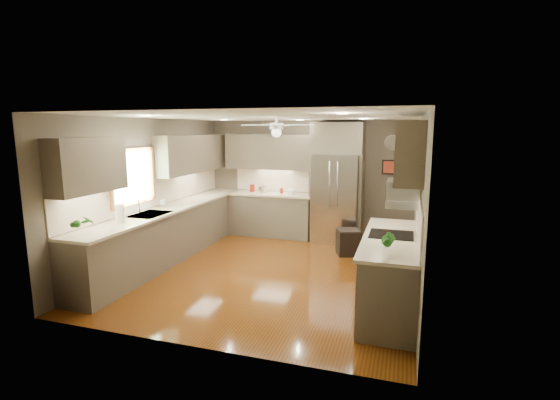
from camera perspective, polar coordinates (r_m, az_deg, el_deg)
The scene contains 28 objects.
floor at distance 6.81m, azimuth -1.26°, elevation -9.93°, with size 5.00×5.00×0.00m, color #51210A.
ceiling at distance 6.41m, azimuth -1.35°, elevation 11.61°, with size 5.00×5.00×0.00m, color white.
wall_back at distance 8.87m, azimuth 3.88°, elevation 3.02°, with size 4.50×4.50×0.00m, color #5F5648.
wall_front at distance 4.25m, azimuth -12.21°, elevation -4.74°, with size 4.50×4.50×0.00m, color #5F5648.
wall_left at distance 7.51m, azimuth -17.79°, elevation 1.32°, with size 5.00×5.00×0.00m, color #5F5648.
wall_right at distance 6.16m, azimuth 18.94°, elevation -0.53°, with size 5.00×5.00×0.00m, color #5F5648.
canister_a at distance 9.02m, azimuth -3.92°, elevation 1.65°, with size 0.11×0.11×0.17m, color maroon.
canister_b at distance 8.92m, azimuth -2.80°, elevation 1.51°, with size 0.08×0.08×0.13m, color silver.
canister_c at distance 8.89m, azimuth -2.15°, elevation 1.61°, with size 0.12×0.12×0.20m, color tan.
canister_d at distance 8.78m, azimuth 0.20°, elevation 1.32°, with size 0.07×0.07×0.11m, color maroon.
soap_bottle at distance 7.56m, azimuth -16.03°, elevation -0.23°, with size 0.08×0.08×0.18m, color white.
potted_plant_left at distance 5.90m, azimuth -26.00°, elevation -2.85°, with size 0.18×0.12×0.34m, color #21631C.
potted_plant_right at distance 4.71m, azimuth 15.00°, elevation -5.45°, with size 0.16×0.13×0.29m, color #21631C.
bowl at distance 8.66m, azimuth 1.60°, elevation 0.98°, with size 0.21×0.21×0.05m, color tan.
left_run at distance 7.62m, azimuth -15.01°, elevation -4.30°, with size 0.65×4.70×1.45m.
back_run at distance 8.91m, azimuth -1.16°, elevation -1.92°, with size 1.85×0.65×1.45m.
uppers at distance 7.34m, azimuth -5.05°, elevation 6.45°, with size 4.50×4.70×0.95m.
window at distance 7.06m, azimuth -20.04°, elevation 3.13°, with size 0.05×1.12×0.92m.
sink at distance 6.99m, azimuth -17.85°, elevation -2.15°, with size 0.50×0.70×0.32m.
refrigerator at distance 8.41m, azimuth 7.97°, elevation 2.14°, with size 1.06×0.75×2.45m.
right_run at distance 5.57m, azimuth 15.34°, elevation -9.56°, with size 0.70×2.20×1.45m.
microwave at distance 5.58m, azimuth 16.90°, elevation 0.93°, with size 0.43×0.55×0.34m.
ceiling_fan at distance 6.69m, azimuth -0.51°, elevation 10.10°, with size 1.18×1.18×0.32m.
recessed_lights at distance 6.80m, azimuth -0.57°, elevation 11.46°, with size 2.84×3.14×0.01m.
wall_clock at distance 8.56m, azimuth 15.49°, elevation 7.81°, with size 0.30×0.03×0.30m.
framed_print at distance 8.58m, azimuth 15.34°, elevation 4.47°, with size 0.36×0.03×0.30m.
stool at distance 7.70m, azimuth 9.59°, elevation -5.83°, with size 0.53×0.53×0.48m.
paper_towel at distance 6.40m, azimuth -21.59°, elevation -1.86°, with size 0.12×0.12×0.31m.
Camera 1 is at (2.06, -6.07, 2.31)m, focal length 26.00 mm.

